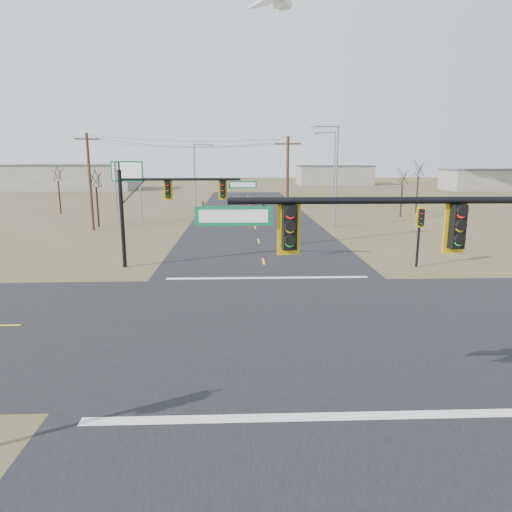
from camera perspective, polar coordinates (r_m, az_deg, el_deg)
The scene contains 21 objects.
ground at distance 20.04m, azimuth 2.80°, elevation -8.28°, with size 320.00×320.00×0.00m, color brown.
road_ew at distance 20.04m, azimuth 2.80°, elevation -8.26°, with size 160.00×14.00×0.02m, color black.
road_ns at distance 20.04m, azimuth 2.80°, elevation -8.25°, with size 14.00×160.00×0.02m, color black.
stop_bar_near at distance 13.29m, azimuth 5.74°, elevation -19.40°, with size 12.00×0.40×0.01m, color silver.
stop_bar_far at distance 27.18m, azimuth 1.45°, elevation -2.74°, with size 12.00×0.40×0.01m, color silver.
mast_arm_near at distance 11.99m, azimuth 24.16°, elevation 0.76°, with size 10.33×0.48×6.61m.
mast_arm_far at distance 29.92m, azimuth -10.54°, elevation 7.25°, with size 8.83×0.50×6.30m.
pedestal_signal_ne at distance 31.19m, azimuth 19.87°, elevation 3.96°, with size 0.56×0.49×4.01m.
utility_pole_near at distance 37.14m, azimuth 3.93°, elevation 8.30°, with size 2.13×0.38×8.73m.
utility_pole_far at distance 47.81m, azimuth -20.04°, elevation 8.84°, with size 2.26×0.69×9.44m.
highway_sign at distance 52.97m, azimuth -15.77°, elevation 9.16°, with size 3.60×0.41×6.76m.
streetlight_a at distance 48.30m, azimuth 9.77°, elevation 10.51°, with size 2.91×0.44×10.38m.
streetlight_b at distance 65.05m, azimuth 9.54°, elevation 11.02°, with size 3.00×0.43×10.71m.
streetlight_c at distance 57.07m, azimuth -7.48°, elevation 9.92°, with size 2.48×0.31×8.87m.
bare_tree_a at distance 50.05m, azimuth -19.44°, elevation 9.28°, with size 3.22×3.22×6.52m.
bare_tree_b at distance 64.42m, azimuth -23.58°, elevation 9.44°, with size 2.65×2.65×6.46m.
bare_tree_c at distance 58.52m, azimuth 17.88°, elevation 9.46°, with size 3.34×3.34×6.29m.
bare_tree_d at distance 64.00m, azimuth 19.69°, elevation 10.28°, with size 3.41×3.41×7.19m.
warehouse_left at distance 115.36m, azimuth -21.85°, elevation 9.07°, with size 28.00×14.00×5.50m, color gray.
warehouse_mid at distance 131.54m, azimuth 9.68°, elevation 9.90°, with size 20.00×12.00×5.00m, color gray.
warehouse_right at distance 118.30m, azimuth 26.78°, elevation 8.46°, with size 18.00×10.00×4.50m, color gray.
Camera 1 is at (-1.68, -18.73, 6.94)m, focal length 32.00 mm.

